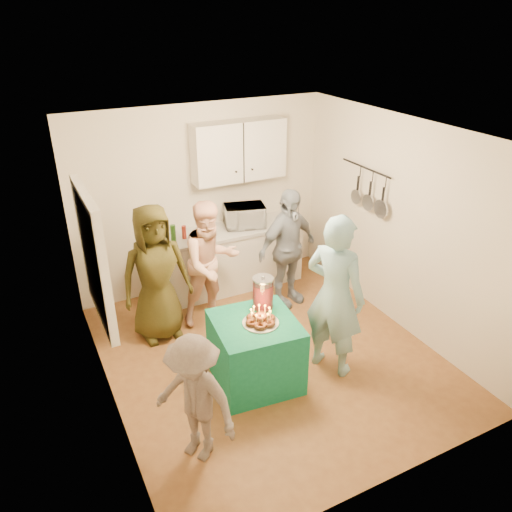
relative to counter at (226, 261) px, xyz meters
name	(u,v)px	position (x,y,z in m)	size (l,w,h in m)	color
floor	(269,355)	(-0.20, -1.70, -0.43)	(4.00, 4.00, 0.00)	brown
ceiling	(273,134)	(-0.20, -1.70, 2.17)	(4.00, 4.00, 0.00)	white
back_wall	(202,199)	(-0.20, 0.30, 0.87)	(3.60, 3.60, 0.00)	silver
left_wall	(99,296)	(-2.00, -1.70, 0.87)	(4.00, 4.00, 0.00)	silver
right_wall	(402,227)	(1.60, -1.70, 0.87)	(4.00, 4.00, 0.00)	silver
window_night	(92,258)	(-1.97, -1.40, 1.12)	(0.04, 1.00, 1.20)	black
counter	(226,261)	(0.00, 0.00, 0.00)	(2.20, 0.58, 0.86)	white
countertop	(225,231)	(0.00, 0.00, 0.46)	(2.24, 0.62, 0.05)	beige
upper_cabinet	(239,151)	(0.30, 0.15, 1.52)	(1.30, 0.30, 0.80)	white
pot_rack	(363,187)	(1.52, -1.00, 1.17)	(0.12, 1.00, 0.60)	black
microwave	(244,216)	(0.30, 0.00, 0.63)	(0.55, 0.38, 0.31)	white
party_table	(255,352)	(-0.54, -2.02, -0.05)	(0.85, 0.85, 0.76)	#11734E
donut_cake	(261,316)	(-0.51, -2.06, 0.42)	(0.38, 0.38, 0.18)	#381C0C
punch_jar	(263,294)	(-0.34, -1.80, 0.50)	(0.22, 0.22, 0.34)	red
man_birthday	(335,296)	(0.32, -2.19, 0.50)	(0.68, 0.45, 1.86)	#90C4D2
woman_back_left	(156,274)	(-1.21, -0.71, 0.43)	(0.84, 0.55, 1.72)	brown
woman_back_center	(211,263)	(-0.49, -0.68, 0.38)	(0.79, 0.62, 1.63)	#FFA185
woman_back_right	(287,249)	(0.57, -0.75, 0.39)	(0.96, 0.40, 1.64)	#101F38
child_near_left	(195,400)	(-1.47, -2.68, 0.21)	(0.83, 0.48, 1.28)	#5F524C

